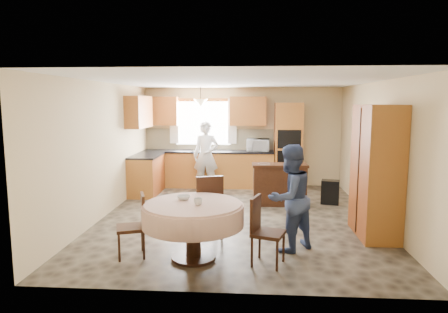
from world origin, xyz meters
name	(u,v)px	position (x,y,z in m)	size (l,w,h in m)	color
floor	(238,217)	(0.00, 0.00, 0.00)	(5.00, 6.00, 0.01)	brown
ceiling	(238,81)	(0.00, 0.00, 2.50)	(5.00, 6.00, 0.01)	white
wall_back	(242,137)	(0.00, 3.00, 1.25)	(5.00, 0.02, 2.50)	tan
wall_front	(228,184)	(0.00, -3.00, 1.25)	(5.00, 0.02, 2.50)	tan
wall_left	(104,150)	(-2.50, 0.00, 1.25)	(0.02, 6.00, 2.50)	tan
wall_right	(378,152)	(2.50, 0.00, 1.25)	(0.02, 6.00, 2.50)	tan
window	(203,123)	(-1.00, 2.98, 1.60)	(1.40, 0.03, 1.10)	white
curtain_left	(174,121)	(-1.75, 2.93, 1.65)	(0.22, 0.02, 1.15)	white
curtain_right	(232,121)	(-0.25, 2.93, 1.65)	(0.22, 0.02, 1.15)	white
base_cab_back	(208,169)	(-0.85, 2.70, 0.44)	(3.30, 0.60, 0.88)	#C68734
counter_back	(208,151)	(-0.85, 2.70, 0.90)	(3.30, 0.64, 0.04)	black
base_cab_left	(146,175)	(-2.20, 1.80, 0.44)	(0.60, 1.20, 0.88)	#C68734
counter_left	(146,156)	(-2.20, 1.80, 0.90)	(0.64, 1.20, 0.04)	black
backsplash	(209,139)	(-0.85, 2.99, 1.18)	(3.30, 0.02, 0.55)	beige
wall_cab_left	(161,111)	(-2.05, 2.83, 1.91)	(0.85, 0.33, 0.72)	#CC6D33
wall_cab_right	(248,111)	(0.15, 2.83, 1.91)	(0.90, 0.33, 0.72)	#CC6D33
wall_cab_side	(139,112)	(-2.33, 1.80, 1.91)	(0.33, 1.20, 0.72)	#CC6D33
oven_tower	(288,146)	(1.15, 2.69, 1.06)	(0.66, 0.62, 2.12)	#C68734
oven_upper	(289,139)	(1.15, 2.38, 1.25)	(0.56, 0.01, 0.45)	black
oven_lower	(289,160)	(1.15, 2.38, 0.75)	(0.56, 0.01, 0.45)	black
pendant	(201,103)	(-1.00, 2.50, 2.12)	(0.36, 0.36, 0.18)	beige
sideboard	(279,186)	(0.84, 0.99, 0.41)	(1.14, 0.47, 0.81)	#3D1D10
space_heater	(330,192)	(1.91, 1.14, 0.25)	(0.37, 0.26, 0.50)	black
cupboard	(376,171)	(2.22, -0.87, 1.05)	(0.55, 1.10, 2.09)	#C68734
dining_table	(193,216)	(-0.53, -2.04, 0.61)	(1.37, 1.37, 0.78)	#3D1D10
chair_left	(136,222)	(-1.34, -1.98, 0.48)	(0.48, 0.48, 0.88)	#3D1D10
chair_back	(208,204)	(-0.42, -1.21, 0.56)	(0.56, 0.56, 1.02)	#3D1D10
chair_right	(263,227)	(0.41, -2.13, 0.50)	(0.50, 0.50, 0.90)	#3D1D10
framed_picture	(361,127)	(2.47, 1.09, 1.63)	(0.06, 0.59, 0.49)	gold
microwave	(258,145)	(0.41, 2.65, 1.07)	(0.56, 0.38, 0.31)	silver
person_sink	(206,156)	(-0.85, 2.30, 0.84)	(0.61, 0.40, 1.67)	silver
person_dining	(290,198)	(0.80, -1.60, 0.77)	(0.75, 0.58, 1.54)	navy
bowl_sideboard	(264,165)	(0.50, 0.99, 0.84)	(0.23, 0.23, 0.06)	#B2B2B2
bottle_sideboard	(293,160)	(1.11, 0.99, 0.95)	(0.11, 0.11, 0.28)	silver
cup_table	(198,201)	(-0.45, -2.12, 0.83)	(0.12, 0.12, 0.09)	#B2B2B2
bowl_table	(184,198)	(-0.69, -1.86, 0.81)	(0.18, 0.18, 0.06)	#B2B2B2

